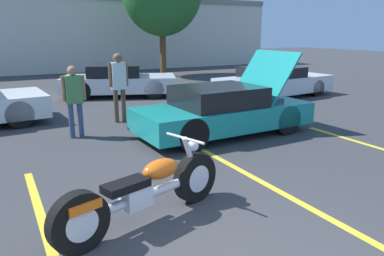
# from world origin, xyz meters

# --- Properties ---
(parking_stripe_middle) EXTENTS (0.12, 5.48, 0.01)m
(parking_stripe_middle) POSITION_xyz_m (-1.45, 1.46, 0.00)
(parking_stripe_middle) COLOR yellow
(parking_stripe_middle) RESTS_ON ground
(parking_stripe_back) EXTENTS (0.12, 5.48, 0.01)m
(parking_stripe_back) POSITION_xyz_m (1.83, 1.46, 0.00)
(parking_stripe_back) COLOR yellow
(parking_stripe_back) RESTS_ON ground
(far_building) EXTENTS (32.00, 4.20, 4.40)m
(far_building) POSITION_xyz_m (0.00, 22.03, 2.34)
(far_building) COLOR beige
(far_building) RESTS_ON ground
(motorcycle) EXTENTS (2.45, 0.99, 0.99)m
(motorcycle) POSITION_xyz_m (-0.31, 1.68, 0.42)
(motorcycle) COLOR black
(motorcycle) RESTS_ON ground
(show_car_hood_open) EXTENTS (4.17, 1.83, 1.89)m
(show_car_hood_open) POSITION_xyz_m (2.87, 4.74, 0.57)
(show_car_hood_open) COLOR teal
(show_car_hood_open) RESTS_ON ground
(parked_car_mid_right_row) EXTENTS (4.48, 3.21, 1.17)m
(parked_car_mid_right_row) POSITION_xyz_m (2.35, 11.12, 0.56)
(parked_car_mid_right_row) COLOR silver
(parked_car_mid_right_row) RESTS_ON ground
(parked_car_right_row) EXTENTS (4.67, 2.23, 1.10)m
(parked_car_right_row) POSITION_xyz_m (7.33, 8.25, 0.54)
(parked_car_right_row) COLOR silver
(parked_car_right_row) RESTS_ON ground
(spectator_by_show_car) EXTENTS (0.52, 0.21, 1.62)m
(spectator_by_show_car) POSITION_xyz_m (-0.23, 6.11, 0.96)
(spectator_by_show_car) COLOR #38476B
(spectator_by_show_car) RESTS_ON ground
(spectator_midground) EXTENTS (0.52, 0.24, 1.81)m
(spectator_midground) POSITION_xyz_m (1.11, 7.09, 1.09)
(spectator_midground) COLOR brown
(spectator_midground) RESTS_ON ground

